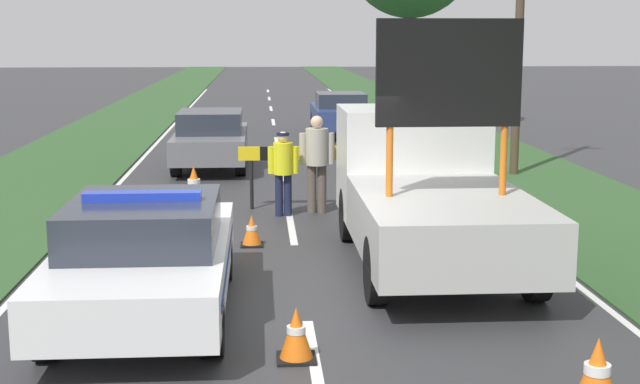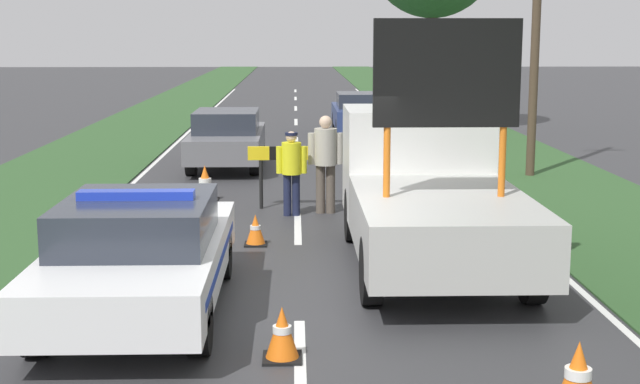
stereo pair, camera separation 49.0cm
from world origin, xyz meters
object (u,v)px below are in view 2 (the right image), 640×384
Objects in this scene: road_barrier at (313,158)px; pedestrian_civilian at (326,156)px; queued_car_suv_grey at (227,138)px; queued_car_hatch_blue at (361,113)px; traffic_cone_lane_edge at (205,183)px; police_officer at (291,166)px; traffic_cone_near_police at (578,378)px; police_car at (140,253)px; utility_pole at (537,0)px; work_truck at (428,189)px; traffic_cone_centre_front at (117,231)px; traffic_cone_near_truck at (282,333)px; traffic_cone_behind_barrier at (256,230)px.

pedestrian_civilian is at bearing -56.07° from road_barrier.
pedestrian_civilian is at bearing 110.87° from queued_car_suv_grey.
road_barrier is 0.59× the size of queued_car_hatch_blue.
traffic_cone_lane_edge is at bearing 165.60° from road_barrier.
police_officer is 2.31× the size of traffic_cone_near_police.
police_car is 12.86m from utility_pole.
police_car reaches higher than queued_car_hatch_blue.
queued_car_hatch_blue is (-0.30, 21.54, 0.40)m from traffic_cone_near_police.
utility_pole reaches higher than work_truck.
traffic_cone_lane_edge is (-2.35, 1.30, -0.71)m from pedestrian_civilian.
traffic_cone_centre_front is (-3.33, -2.56, -0.81)m from pedestrian_civilian.
pedestrian_civilian is at bearing 101.89° from traffic_cone_near_police.
police_officer is at bearing 89.41° from traffic_cone_near_truck.
utility_pole is at bearing -115.43° from work_truck.
queued_car_suv_grey is at bearing 60.38° from queued_car_hatch_blue.
work_truck is at bearing 133.76° from police_officer.
utility_pole is (6.09, 6.67, 3.78)m from traffic_cone_behind_barrier.
traffic_cone_behind_barrier is at bearing -122.80° from pedestrian_civilian.
police_car is 11.80m from queued_car_suv_grey.
traffic_cone_near_truck is (-2.58, 1.41, -0.06)m from traffic_cone_near_police.
queued_car_suv_grey reaches higher than traffic_cone_near_truck.
police_officer is at bearing -41.64° from traffic_cone_lane_edge.
work_truck is 1.30× the size of queued_car_hatch_blue.
work_truck reaches higher than traffic_cone_near_police.
traffic_cone_lane_edge is at bearing -28.36° from police_officer.
police_officer is at bearing -141.60° from utility_pole.
work_truck is 5.42m from traffic_cone_near_police.
road_barrier is at bearing 81.53° from queued_car_hatch_blue.
police_officer is at bearing 70.02° from police_car.
police_officer is 0.86× the size of pedestrian_civilian.
queued_car_suv_grey is (-4.12, 14.81, 0.40)m from traffic_cone_near_police.
traffic_cone_behind_barrier is (-0.56, -2.29, -0.68)m from police_officer.
police_car is at bearing 89.29° from queued_car_suv_grey.
traffic_cone_near_police reaches higher than traffic_cone_near_truck.
traffic_cone_centre_front is at bearing 102.94° from police_car.
traffic_cone_lane_edge is at bearing -53.66° from work_truck.
traffic_cone_centre_front is at bearing -13.22° from work_truck.
queued_car_suv_grey is at bearing 97.18° from traffic_cone_behind_barrier.
pedestrian_civilian is at bearing 65.27° from police_car.
traffic_cone_near_police is (1.88, -8.93, -0.73)m from pedestrian_civilian.
traffic_cone_behind_barrier is (2.15, 0.03, -0.01)m from traffic_cone_centre_front.
traffic_cone_near_truck is at bearing 96.57° from queued_car_suv_grey.
police_officer is 0.68m from pedestrian_civilian.
police_car is at bearing -125.93° from utility_pole.
queued_car_hatch_blue is (2.21, 12.84, -0.18)m from police_officer.
police_officer is at bearing -60.29° from work_truck.
traffic_cone_near_police is (0.53, -5.34, -0.73)m from work_truck.
police_officer is 6.33m from queued_car_suv_grey.
police_officer reaches higher than road_barrier.
queued_car_hatch_blue is at bearing 88.87° from road_barrier.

